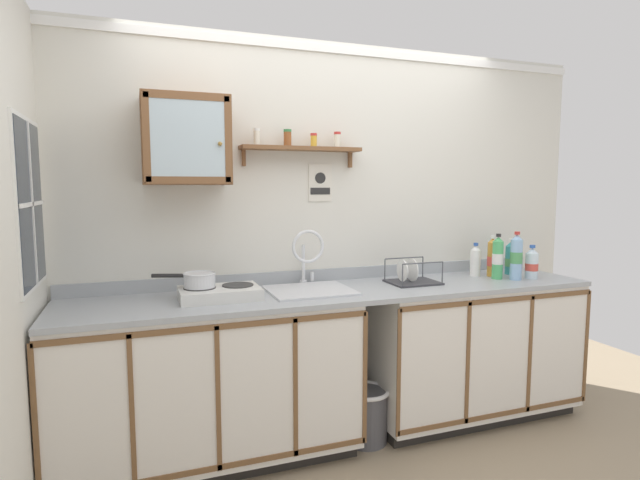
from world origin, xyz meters
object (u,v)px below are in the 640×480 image
at_px(wall_cabinet, 186,141).
at_px(trash_bin, 366,414).
at_px(sink, 309,290).
at_px(bottle_juice_amber_0, 492,258).
at_px(saucepan, 198,279).
at_px(bottle_water_blue_1, 516,257).
at_px(hot_plate_stove, 220,293).
at_px(bottle_detergent_teal_5, 511,259).
at_px(warning_sign, 320,183).
at_px(dish_rack, 412,278).
at_px(bottle_soda_green_3, 498,258).
at_px(bottle_opaque_white_2, 475,261).
at_px(bottle_water_clear_4, 532,264).

distance_m(wall_cabinet, trash_bin, 1.95).
xyz_separation_m(sink, bottle_juice_amber_0, (1.36, 0.02, 0.13)).
bearing_deg(saucepan, bottle_water_blue_1, -3.38).
relative_size(hot_plate_stove, saucepan, 1.30).
distance_m(bottle_water_blue_1, bottle_detergent_teal_5, 0.22).
relative_size(warning_sign, trash_bin, 0.72).
bearing_deg(saucepan, dish_rack, 0.30).
bearing_deg(hot_plate_stove, saucepan, 168.36).
relative_size(saucepan, bottle_detergent_teal_5, 1.33).
bearing_deg(dish_rack, bottle_soda_green_3, -5.51).
bearing_deg(saucepan, warning_sign, 19.42).
xyz_separation_m(hot_plate_stove, bottle_water_blue_1, (1.97, -0.10, 0.12)).
distance_m(sink, wall_cabinet, 1.13).
xyz_separation_m(wall_cabinet, warning_sign, (0.86, 0.14, -0.23)).
bearing_deg(bottle_water_blue_1, bottle_juice_amber_0, 110.81).
relative_size(bottle_opaque_white_2, bottle_water_clear_4, 1.01).
height_order(bottle_water_clear_4, warning_sign, warning_sign).
xyz_separation_m(saucepan, bottle_water_clear_4, (2.21, -0.13, -0.01)).
distance_m(hot_plate_stove, wall_cabinet, 0.88).
xyz_separation_m(bottle_water_blue_1, bottle_opaque_white_2, (-0.17, 0.21, -0.04)).
bearing_deg(bottle_soda_green_3, bottle_water_blue_1, -36.13).
height_order(sink, hot_plate_stove, sink).
relative_size(bottle_detergent_teal_5, warning_sign, 1.06).
xyz_separation_m(bottle_opaque_white_2, trash_bin, (-0.94, -0.23, -0.87)).
height_order(saucepan, bottle_water_clear_4, bottle_water_clear_4).
xyz_separation_m(saucepan, trash_bin, (0.97, -0.14, -0.88)).
xyz_separation_m(bottle_juice_amber_0, dish_rack, (-0.66, -0.04, -0.10)).
relative_size(bottle_water_blue_1, trash_bin, 0.97).
height_order(hot_plate_stove, bottle_soda_green_3, bottle_soda_green_3).
height_order(bottle_detergent_teal_5, dish_rack, bottle_detergent_teal_5).
height_order(bottle_juice_amber_0, bottle_soda_green_3, bottle_soda_green_3).
bearing_deg(dish_rack, sink, 178.58).
height_order(bottle_detergent_teal_5, trash_bin, bottle_detergent_teal_5).
bearing_deg(bottle_opaque_white_2, dish_rack, -171.62).
bearing_deg(trash_bin, hot_plate_stove, 172.43).
bearing_deg(warning_sign, dish_rack, -28.16).
relative_size(saucepan, dish_rack, 1.09).
xyz_separation_m(hot_plate_stove, warning_sign, (0.71, 0.31, 0.61)).
bearing_deg(warning_sign, bottle_juice_amber_0, -11.79).
height_order(bottle_water_blue_1, wall_cabinet, wall_cabinet).
bearing_deg(wall_cabinet, saucepan, -76.88).
xyz_separation_m(saucepan, bottle_juice_amber_0, (2.01, 0.04, 0.01)).
xyz_separation_m(bottle_water_blue_1, dish_rack, (-0.72, 0.13, -0.12)).
xyz_separation_m(bottle_opaque_white_2, bottle_soda_green_3, (0.07, -0.14, 0.04)).
bearing_deg(sink, bottle_detergent_teal_5, 1.48).
relative_size(hot_plate_stove, bottle_water_clear_4, 1.92).
bearing_deg(wall_cabinet, bottle_detergent_teal_5, -2.11).
xyz_separation_m(bottle_water_clear_4, warning_sign, (-1.38, 0.42, 0.55)).
xyz_separation_m(sink, warning_sign, (0.17, 0.27, 0.65)).
bearing_deg(sink, hot_plate_stove, -175.06).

